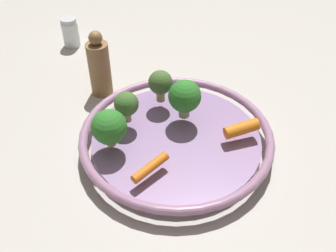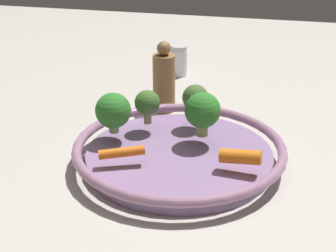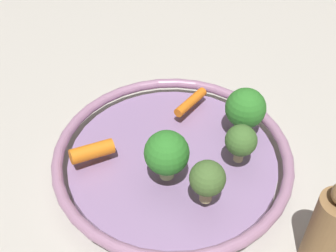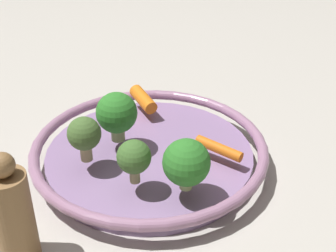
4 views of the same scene
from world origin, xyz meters
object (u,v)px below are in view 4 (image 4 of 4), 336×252
(serving_bowl, at_px, (150,153))
(broccoli_floret_mid, at_px, (186,163))
(broccoli_floret_edge, at_px, (84,135))
(baby_carrot_back, at_px, (143,99))
(broccoli_floret_large, at_px, (117,113))
(pepper_mill, at_px, (13,214))
(baby_carrot_near_rim, at_px, (219,148))
(broccoli_floret_small, at_px, (134,158))

(serving_bowl, relative_size, broccoli_floret_mid, 5.03)
(broccoli_floret_edge, distance_m, broccoli_floret_mid, 0.14)
(baby_carrot_back, height_order, broccoli_floret_edge, broccoli_floret_edge)
(broccoli_floret_large, relative_size, pepper_mill, 0.52)
(baby_carrot_near_rim, distance_m, broccoli_floret_mid, 0.09)
(serving_bowl, bearing_deg, broccoli_floret_mid, 173.68)
(broccoli_floret_large, bearing_deg, pepper_mill, 121.09)
(baby_carrot_back, height_order, baby_carrot_near_rim, baby_carrot_back)
(broccoli_floret_small, distance_m, pepper_mill, 0.15)
(serving_bowl, relative_size, broccoli_floret_edge, 5.33)
(broccoli_floret_large, xyz_separation_m, broccoli_floret_mid, (-0.14, -0.02, -0.01))
(broccoli_floret_edge, bearing_deg, baby_carrot_back, -56.08)
(baby_carrot_back, distance_m, broccoli_floret_large, 0.11)
(serving_bowl, height_order, broccoli_floret_mid, broccoli_floret_mid)
(broccoli_floret_large, bearing_deg, baby_carrot_near_rim, -135.30)
(baby_carrot_near_rim, bearing_deg, broccoli_floret_mid, 116.22)
(broccoli_floret_small, bearing_deg, broccoli_floret_large, -14.63)
(broccoli_floret_small, xyz_separation_m, broccoli_floret_mid, (-0.04, -0.05, 0.00))
(serving_bowl, relative_size, broccoli_floret_small, 5.74)
(baby_carrot_back, bearing_deg, baby_carrot_near_rim, -173.04)
(baby_carrot_near_rim, distance_m, broccoli_floret_small, 0.13)
(baby_carrot_near_rim, distance_m, broccoli_floret_edge, 0.18)
(serving_bowl, xyz_separation_m, broccoli_floret_edge, (0.01, 0.09, 0.06))
(serving_bowl, bearing_deg, pepper_mill, 110.08)
(baby_carrot_near_rim, bearing_deg, broccoli_floret_edge, 63.33)
(broccoli_floret_large, bearing_deg, broccoli_floret_mid, -171.35)
(broccoli_floret_large, bearing_deg, serving_bowl, -131.07)
(broccoli_floret_small, bearing_deg, broccoli_floret_edge, 23.22)
(baby_carrot_back, distance_m, broccoli_floret_edge, 0.17)
(baby_carrot_near_rim, relative_size, broccoli_floret_small, 1.17)
(broccoli_floret_edge, height_order, broccoli_floret_mid, broccoli_floret_mid)
(baby_carrot_back, xyz_separation_m, baby_carrot_near_rim, (-0.17, -0.02, -0.00))
(baby_carrot_near_rim, bearing_deg, baby_carrot_back, 6.96)
(serving_bowl, xyz_separation_m, baby_carrot_back, (0.10, -0.05, 0.03))
(broccoli_floret_large, bearing_deg, broccoli_floret_small, 165.37)
(baby_carrot_back, height_order, broccoli_floret_small, broccoli_floret_small)
(baby_carrot_back, distance_m, baby_carrot_near_rim, 0.17)
(serving_bowl, bearing_deg, broccoli_floret_edge, 85.52)
(serving_bowl, xyz_separation_m, broccoli_floret_large, (0.03, 0.03, 0.06))
(broccoli_floret_edge, height_order, broccoli_floret_small, broccoli_floret_edge)
(broccoli_floret_edge, relative_size, broccoli_floret_mid, 0.94)
(baby_carrot_back, relative_size, broccoli_floret_small, 1.02)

